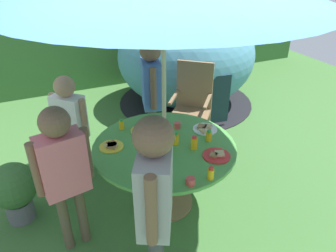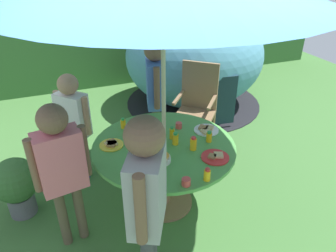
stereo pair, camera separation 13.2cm
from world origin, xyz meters
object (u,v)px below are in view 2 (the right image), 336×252
(juice_bottle_far_right, at_px, (123,123))
(plate_back_edge, at_px, (111,144))
(child_in_blue_shirt, at_px, (156,84))
(cup_near, at_px, (186,182))
(plate_center_back, at_px, (143,129))
(juice_bottle_mid_left, at_px, (137,169))
(juice_bottle_spot_a, at_px, (209,137))
(child_in_grey_shirt, at_px, (147,190))
(cup_far, at_px, (179,125))
(juice_bottle_front_edge, at_px, (175,139))
(child_in_pink_shirt, at_px, (61,161))
(snack_bowl, at_px, (161,158))
(juice_bottle_center_front, at_px, (172,133))
(garden_table, at_px, (164,158))
(juice_bottle_mid_right, at_px, (193,144))
(plate_far_left, at_px, (206,130))
(juice_bottle_near_left, at_px, (207,175))
(dome_tent, at_px, (195,57))
(child_in_white_shirt, at_px, (73,115))
(plate_near_right, at_px, (215,157))
(potted_plant, at_px, (16,184))
(wooden_chair, at_px, (197,103))

(juice_bottle_far_right, bearing_deg, plate_back_edge, -122.96)
(child_in_blue_shirt, height_order, cup_near, child_in_blue_shirt)
(plate_center_back, bearing_deg, juice_bottle_mid_left, -110.35)
(plate_back_edge, height_order, juice_bottle_spot_a, juice_bottle_spot_a)
(child_in_grey_shirt, distance_m, cup_far, 1.22)
(juice_bottle_front_edge, bearing_deg, cup_far, 61.72)
(child_in_pink_shirt, height_order, juice_bottle_spot_a, child_in_pink_shirt)
(cup_far, bearing_deg, plate_back_edge, -173.63)
(snack_bowl, height_order, juice_bottle_center_front, juice_bottle_center_front)
(garden_table, distance_m, juice_bottle_mid_right, 0.34)
(plate_far_left, relative_size, juice_bottle_mid_right, 1.88)
(snack_bowl, height_order, juice_bottle_near_left, juice_bottle_near_left)
(plate_center_back, bearing_deg, juice_bottle_front_edge, -59.15)
(juice_bottle_spot_a, bearing_deg, child_in_pink_shirt, -177.39)
(juice_bottle_mid_left, bearing_deg, child_in_grey_shirt, -97.55)
(dome_tent, relative_size, child_in_blue_shirt, 1.73)
(child_in_blue_shirt, distance_m, juice_bottle_center_front, 0.88)
(child_in_blue_shirt, xyz_separation_m, snack_bowl, (-0.35, -1.17, -0.16))
(garden_table, xyz_separation_m, child_in_white_shirt, (-0.71, 0.73, 0.22))
(plate_near_right, bearing_deg, juice_bottle_center_front, 118.94)
(dome_tent, distance_m, plate_back_edge, 2.55)
(child_in_grey_shirt, distance_m, juice_bottle_front_edge, 0.93)
(child_in_pink_shirt, distance_m, juice_bottle_near_left, 1.11)
(juice_bottle_front_edge, bearing_deg, juice_bottle_center_front, 87.22)
(dome_tent, height_order, plate_back_edge, dome_tent)
(snack_bowl, height_order, juice_bottle_mid_left, juice_bottle_mid_left)
(plate_back_edge, bearing_deg, juice_bottle_spot_a, -16.44)
(child_in_blue_shirt, relative_size, juice_bottle_center_front, 11.47)
(juice_bottle_front_edge, bearing_deg, snack_bowl, -135.60)
(child_in_pink_shirt, bearing_deg, plate_near_right, -18.62)
(child_in_blue_shirt, bearing_deg, cup_far, 14.36)
(juice_bottle_spot_a, bearing_deg, juice_bottle_center_front, 150.72)
(dome_tent, relative_size, child_in_white_shirt, 2.01)
(plate_far_left, xyz_separation_m, juice_bottle_far_right, (-0.74, 0.34, 0.04))
(plate_near_right, distance_m, juice_bottle_mid_left, 0.68)
(potted_plant, distance_m, juice_bottle_center_front, 1.50)
(child_in_blue_shirt, bearing_deg, plate_near_right, 18.76)
(plate_center_back, bearing_deg, juice_bottle_far_right, 145.71)
(child_in_pink_shirt, bearing_deg, child_in_grey_shirt, -62.39)
(wooden_chair, xyz_separation_m, juice_bottle_far_right, (-1.04, -0.49, 0.17))
(cup_near, bearing_deg, juice_bottle_spot_a, 47.77)
(child_in_grey_shirt, xyz_separation_m, juice_bottle_spot_a, (0.80, 0.69, -0.18))
(garden_table, xyz_separation_m, juice_bottle_near_left, (0.14, -0.58, 0.20))
(child_in_pink_shirt, height_order, juice_bottle_mid_right, child_in_pink_shirt)
(garden_table, xyz_separation_m, juice_bottle_spot_a, (0.40, -0.09, 0.19))
(juice_bottle_mid_right, bearing_deg, child_in_blue_shirt, 88.54)
(child_in_white_shirt, relative_size, child_in_pink_shirt, 0.92)
(plate_far_left, bearing_deg, juice_bottle_near_left, -116.38)
(child_in_grey_shirt, bearing_deg, juice_bottle_far_right, 20.79)
(plate_back_edge, relative_size, cup_near, 3.10)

